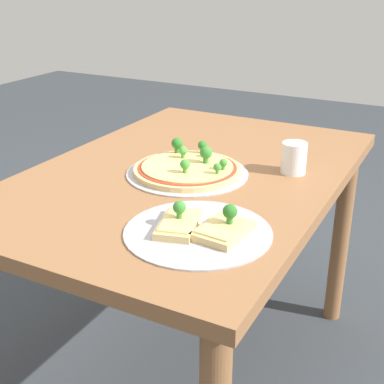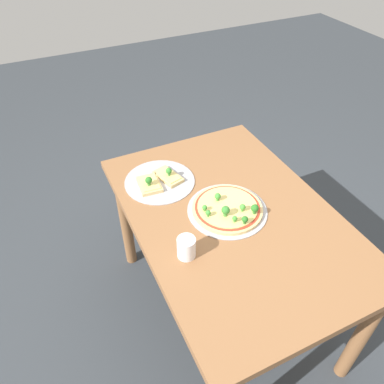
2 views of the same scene
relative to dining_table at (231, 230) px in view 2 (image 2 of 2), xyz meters
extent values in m
plane|color=#33383D|center=(0.00, 0.00, -0.61)|extent=(8.00, 8.00, 0.00)
cube|color=brown|center=(0.00, 0.00, 0.08)|extent=(1.17, 0.80, 0.04)
cylinder|color=brown|center=(-0.53, -0.34, -0.28)|extent=(0.06, 0.06, 0.68)
cylinder|color=brown|center=(-0.53, 0.34, -0.28)|extent=(0.06, 0.06, 0.68)
cylinder|color=brown|center=(0.53, 0.34, -0.28)|extent=(0.06, 0.06, 0.68)
cylinder|color=#A3A3A8|center=(-0.03, -0.01, 0.10)|extent=(0.33, 0.33, 0.00)
cylinder|color=#DBB775|center=(-0.03, -0.01, 0.11)|extent=(0.29, 0.29, 0.01)
cylinder|color=#B73823|center=(-0.03, -0.01, 0.12)|extent=(0.27, 0.27, 0.00)
cylinder|color=#EACC75|center=(-0.03, -0.01, 0.12)|extent=(0.25, 0.25, 0.00)
sphere|color=#286B23|center=(0.09, 0.00, 0.14)|extent=(0.03, 0.03, 0.03)
cylinder|color=#37742D|center=(0.09, 0.00, 0.13)|extent=(0.01, 0.01, 0.01)
sphere|color=#479338|center=(0.02, 0.03, 0.14)|extent=(0.02, 0.02, 0.02)
cylinder|color=#51973E|center=(0.02, 0.03, 0.13)|extent=(0.01, 0.01, 0.01)
sphere|color=#3D8933|center=(0.06, -0.03, 0.14)|extent=(0.02, 0.02, 0.02)
cylinder|color=#488E3A|center=(0.06, -0.03, 0.13)|extent=(0.01, 0.01, 0.01)
sphere|color=#3D8933|center=(-0.08, -0.03, 0.14)|extent=(0.03, 0.03, 0.03)
cylinder|color=#488E3A|center=(-0.08, -0.03, 0.13)|extent=(0.01, 0.01, 0.01)
sphere|color=#286B23|center=(0.06, 0.07, 0.15)|extent=(0.03, 0.03, 0.03)
cylinder|color=#37742D|center=(0.06, 0.07, 0.13)|extent=(0.01, 0.01, 0.01)
sphere|color=#3D8933|center=(-0.01, -0.11, 0.14)|extent=(0.02, 0.02, 0.02)
cylinder|color=#488E3A|center=(-0.01, -0.11, 0.13)|extent=(0.01, 0.01, 0.01)
sphere|color=#337A2D|center=(0.02, -0.05, 0.15)|extent=(0.03, 0.03, 0.03)
cylinder|color=#3F8136|center=(0.02, -0.05, 0.13)|extent=(0.02, 0.02, 0.02)
sphere|color=#3D8933|center=(-0.04, -0.11, 0.14)|extent=(0.02, 0.02, 0.02)
cylinder|color=#488E3A|center=(-0.04, -0.11, 0.13)|extent=(0.01, 0.01, 0.01)
cylinder|color=#A3A3A8|center=(-0.32, -0.20, 0.10)|extent=(0.32, 0.32, 0.00)
cube|color=#DBB775|center=(-0.31, -0.25, 0.11)|extent=(0.14, 0.10, 0.02)
cube|color=#EACC75|center=(-0.31, -0.25, 0.12)|extent=(0.12, 0.09, 0.00)
sphere|color=#286B23|center=(-0.29, -0.26, 0.15)|extent=(0.03, 0.03, 0.03)
cylinder|color=#37742D|center=(-0.29, -0.26, 0.13)|extent=(0.01, 0.01, 0.01)
cube|color=#DBB775|center=(-0.33, -0.15, 0.11)|extent=(0.16, 0.11, 0.02)
cube|color=#EACC75|center=(-0.33, -0.15, 0.12)|extent=(0.13, 0.09, 0.00)
sphere|color=#337A2D|center=(-0.32, -0.15, 0.15)|extent=(0.03, 0.03, 0.03)
cylinder|color=#3F8136|center=(-0.32, -0.15, 0.13)|extent=(0.01, 0.01, 0.01)
cylinder|color=white|center=(0.12, -0.26, 0.14)|extent=(0.07, 0.07, 0.09)
camera|label=1|loc=(-1.22, -0.65, 0.62)|focal=50.00mm
camera|label=2|loc=(0.92, -0.62, 1.18)|focal=35.00mm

